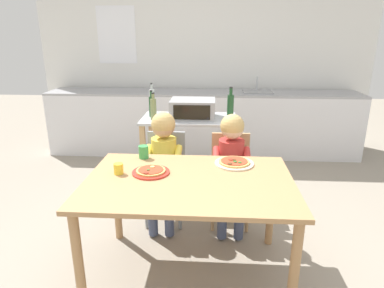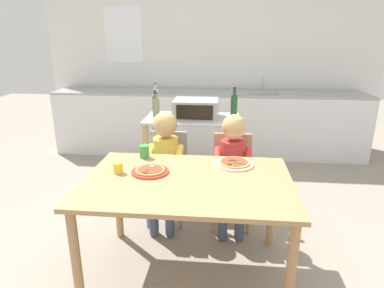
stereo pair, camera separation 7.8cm
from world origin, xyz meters
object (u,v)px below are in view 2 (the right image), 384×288
kitchen_island_cart (192,144)px  drinking_cup_yellow (118,168)px  dining_chair_right (232,173)px  bottle_brown_beer (234,105)px  dining_table (188,192)px  bottle_slim_sauce (155,106)px  dining_chair_left (167,170)px  child_in_yellow_shirt (165,154)px  drinking_cup_green (144,151)px  bottle_clear_vinegar (156,101)px  toaster_oven (196,109)px  child_in_red_shirt (233,158)px  pizza_plate_cream (234,163)px  bottle_dark_olive_oil (157,108)px  pizza_plate_red_rimmed (150,171)px

kitchen_island_cart → drinking_cup_yellow: 1.30m
kitchen_island_cart → dining_chair_right: kitchen_island_cart is taller
bottle_brown_beer → kitchen_island_cart: bearing=-169.3°
kitchen_island_cart → dining_table: kitchen_island_cart is taller
bottle_slim_sauce → dining_chair_left: bottle_slim_sauce is taller
dining_chair_left → child_in_yellow_shirt: child_in_yellow_shirt is taller
drinking_cup_green → bottle_clear_vinegar: bearing=96.2°
kitchen_island_cart → dining_chair_right: bearing=-51.5°
toaster_oven → bottle_slim_sauce: (-0.42, 0.02, 0.02)m
bottle_brown_beer → dining_chair_left: bearing=-135.8°
child_in_red_shirt → bottle_slim_sauce: bearing=140.5°
dining_chair_right → child_in_yellow_shirt: bearing=-169.5°
dining_chair_right → drinking_cup_yellow: 1.11m
child_in_yellow_shirt → pizza_plate_cream: child_in_yellow_shirt is taller
bottle_brown_beer → drinking_cup_yellow: (-0.82, -1.30, -0.20)m
dining_chair_left → bottle_brown_beer: bearing=44.2°
dining_chair_right → pizza_plate_cream: dining_chair_right is taller
bottle_dark_olive_oil → dining_table: bearing=-69.6°
bottle_brown_beer → dining_table: bottle_brown_beer is taller
bottle_brown_beer → dining_chair_left: 0.97m
dining_chair_left → drinking_cup_green: bearing=-105.5°
toaster_oven → drinking_cup_yellow: bearing=-109.8°
dining_chair_left → pizza_plate_cream: 0.81m
child_in_red_shirt → pizza_plate_red_rimmed: bearing=-136.5°
dining_chair_right → child_in_yellow_shirt: (-0.59, -0.11, 0.20)m
bottle_slim_sauce → toaster_oven: bearing=-3.1°
bottle_slim_sauce → pizza_plate_red_rimmed: 1.25m
kitchen_island_cart → dining_chair_left: 0.54m
pizza_plate_cream → drinking_cup_green: (-0.70, 0.09, 0.04)m
kitchen_island_cart → bottle_slim_sauce: size_ratio=3.53×
dining_chair_left → dining_table: bearing=-70.6°
bottle_brown_beer → pizza_plate_red_rimmed: bearing=-115.3°
toaster_oven → bottle_brown_beer: bearing=11.6°
pizza_plate_red_rimmed → pizza_plate_cream: 0.62m
bottle_dark_olive_oil → dining_chair_right: bearing=-28.6°
toaster_oven → dining_chair_left: bearing=-113.3°
dining_table → pizza_plate_red_rimmed: size_ratio=5.32×
toaster_oven → dining_table: size_ratio=0.32×
child_in_red_shirt → pizza_plate_red_rimmed: size_ratio=3.88×
child_in_red_shirt → dining_chair_left: bearing=167.8°
kitchen_island_cart → drinking_cup_yellow: kitchen_island_cart is taller
bottle_slim_sauce → pizza_plate_cream: 1.30m
kitchen_island_cart → toaster_oven: 0.38m
bottle_brown_beer → bottle_slim_sauce: size_ratio=1.12×
bottle_dark_olive_oil → dining_chair_left: size_ratio=0.33×
child_in_yellow_shirt → bottle_dark_olive_oil: bearing=107.7°
dining_table → dining_chair_left: bearing=109.4°
bottle_slim_sauce → bottle_clear_vinegar: bearing=97.2°
dining_chair_right → kitchen_island_cart: bearing=128.5°
bottle_slim_sauce → dining_table: (0.48, -1.30, -0.31)m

